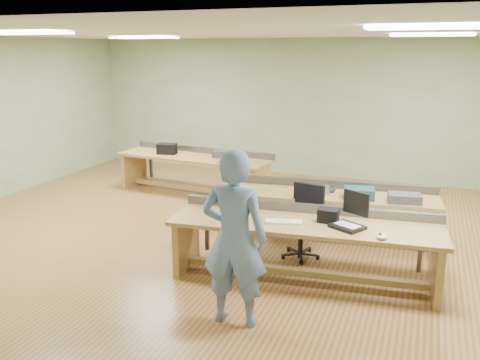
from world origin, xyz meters
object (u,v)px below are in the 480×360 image
at_px(parts_bin_grey, 404,198).
at_px(camera_bag, 328,216).
at_px(workbench_front, 305,236).
at_px(task_chair, 302,231).
at_px(drinks_can, 327,190).
at_px(workbench_mid, 334,206).
at_px(laptop_base, 347,227).
at_px(mug, 332,189).
at_px(person, 234,238).
at_px(parts_bin_teal, 359,193).
at_px(workbench_back, 194,165).

bearing_deg(parts_bin_grey, camera_bag, -124.32).
xyz_separation_m(workbench_front, task_chair, (-0.19, 0.69, -0.20)).
relative_size(camera_bag, drinks_can, 1.82).
xyz_separation_m(workbench_mid, camera_bag, (0.16, -1.29, 0.27)).
height_order(laptop_base, mug, mug).
height_order(workbench_front, person, person).
bearing_deg(mug, workbench_front, -92.43).
bearing_deg(drinks_can, parts_bin_teal, -2.29).
bearing_deg(workbench_front, workbench_mid, 80.12).
bearing_deg(laptop_base, mug, 136.67).
height_order(workbench_mid, parts_bin_teal, parts_bin_teal).
bearing_deg(workbench_back, parts_bin_teal, -21.61).
bearing_deg(parts_bin_grey, workbench_back, 155.90).
height_order(parts_bin_grey, mug, parts_bin_grey).
xyz_separation_m(mug, drinks_can, (-0.04, -0.14, 0.02)).
bearing_deg(task_chair, laptop_base, -34.71).
bearing_deg(workbench_front, camera_bag, 7.93).
bearing_deg(parts_bin_teal, task_chair, -140.33).
bearing_deg(workbench_mid, parts_bin_teal, -24.54).
bearing_deg(workbench_mid, laptop_base, -80.47).
bearing_deg(task_chair, parts_bin_grey, 36.02).
xyz_separation_m(workbench_mid, parts_bin_teal, (0.36, -0.12, 0.26)).
bearing_deg(workbench_back, camera_bag, -36.65).
relative_size(task_chair, parts_bin_grey, 2.31).
xyz_separation_m(camera_bag, mug, (-0.21, 1.33, -0.04)).
bearing_deg(parts_bin_teal, workbench_back, 152.10).
height_order(workbench_mid, task_chair, task_chair).
relative_size(person, parts_bin_grey, 4.31).
distance_m(workbench_back, task_chair, 3.62).
xyz_separation_m(parts_bin_teal, parts_bin_grey, (0.61, 0.01, -0.01)).
relative_size(mug, drinks_can, 0.85).
bearing_deg(mug, parts_bin_teal, -20.58).
bearing_deg(parts_bin_grey, workbench_front, -130.71).
relative_size(parts_bin_grey, mug, 3.80).
xyz_separation_m(workbench_mid, task_chair, (-0.30, -0.66, -0.19)).
bearing_deg(camera_bag, workbench_front, -165.29).
bearing_deg(parts_bin_teal, parts_bin_grey, 0.87).
distance_m(workbench_back, mug, 3.43).
distance_m(camera_bag, parts_bin_grey, 1.44).
bearing_deg(camera_bag, person, -116.58).
bearing_deg(laptop_base, workbench_mid, 135.36).
distance_m(task_chair, parts_bin_teal, 0.97).
xyz_separation_m(person, task_chair, (0.24, 1.94, -0.56)).
distance_m(camera_bag, task_chair, 0.91).
xyz_separation_m(workbench_mid, person, (-0.54, -2.61, 0.37)).
height_order(workbench_front, workbench_mid, same).
bearing_deg(workbench_mid, workbench_back, 144.49).
relative_size(laptop_base, parts_bin_grey, 0.83).
bearing_deg(laptop_base, task_chair, 162.29).
xyz_separation_m(task_chair, parts_bin_grey, (1.27, 0.56, 0.45)).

